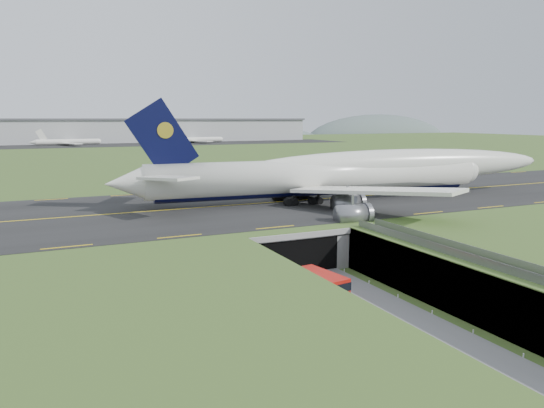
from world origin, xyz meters
name	(u,v)px	position (x,y,z in m)	size (l,w,h in m)	color
ground	(330,291)	(0.00, 0.00, 0.00)	(900.00, 900.00, 0.00)	#3F5D25
airfield_deck	(330,268)	(0.00, 0.00, 3.00)	(800.00, 800.00, 6.00)	gray
trench_road	(364,310)	(0.00, -7.50, 0.10)	(12.00, 75.00, 0.20)	slate
taxiway	(236,205)	(0.00, 33.00, 6.09)	(800.00, 44.00, 0.18)	black
tunnel_portal	(274,239)	(0.00, 16.71, 3.33)	(17.00, 22.30, 6.00)	gray
guideway	(522,281)	(11.00, -19.11, 5.32)	(3.00, 53.00, 7.05)	#A8A8A3
jumbo_jet	(351,173)	(22.67, 30.13, 11.26)	(91.00, 58.99, 19.58)	white
shuttle_tram	(321,285)	(-2.33, -1.87, 1.70)	(3.96, 7.93, 3.10)	red
cargo_terminal	(84,131)	(-0.10, 299.41, 13.96)	(320.00, 67.00, 15.60)	#B2B2B2
distant_hills	(146,147)	(64.38, 430.00, -4.00)	(700.00, 91.00, 60.00)	#526361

